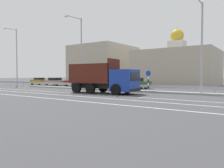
{
  "coord_description": "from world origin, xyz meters",
  "views": [
    {
      "loc": [
        15.72,
        -19.4,
        1.82
      ],
      "look_at": [
        1.6,
        0.62,
        0.9
      ],
      "focal_mm": 35.0,
      "sensor_mm": 36.0,
      "label": 1
    }
  ],
  "objects_px": {
    "street_lamp_0": "(16,55)",
    "parked_car_0": "(39,81)",
    "parked_car_3": "(102,83)",
    "dump_truck": "(111,81)",
    "parked_car_2": "(75,82)",
    "street_lamp_1": "(80,50)",
    "median_road_sign": "(148,81)",
    "parked_car_4": "(134,83)",
    "church_tower": "(177,57)",
    "parked_car_1": "(55,81)",
    "street_lamp_2": "(201,43)"
  },
  "relations": [
    {
      "from": "street_lamp_0",
      "to": "parked_car_1",
      "type": "height_order",
      "value": "street_lamp_0"
    },
    {
      "from": "street_lamp_2",
      "to": "parked_car_0",
      "type": "distance_m",
      "value": 33.04
    },
    {
      "from": "parked_car_0",
      "to": "church_tower",
      "type": "bearing_deg",
      "value": -33.57
    },
    {
      "from": "street_lamp_2",
      "to": "parked_car_4",
      "type": "distance_m",
      "value": 12.59
    },
    {
      "from": "parked_car_3",
      "to": "parked_car_4",
      "type": "relative_size",
      "value": 1.04
    },
    {
      "from": "parked_car_0",
      "to": "parked_car_4",
      "type": "distance_m",
      "value": 21.89
    },
    {
      "from": "parked_car_0",
      "to": "parked_car_3",
      "type": "height_order",
      "value": "parked_car_0"
    },
    {
      "from": "dump_truck",
      "to": "parked_car_4",
      "type": "height_order",
      "value": "dump_truck"
    },
    {
      "from": "dump_truck",
      "to": "street_lamp_0",
      "type": "relative_size",
      "value": 0.76
    },
    {
      "from": "dump_truck",
      "to": "parked_car_0",
      "type": "xyz_separation_m",
      "value": [
        -24.33,
        9.21,
        -0.53
      ]
    },
    {
      "from": "dump_truck",
      "to": "parked_car_4",
      "type": "xyz_separation_m",
      "value": [
        -2.44,
        9.29,
        -0.5
      ]
    },
    {
      "from": "dump_truck",
      "to": "median_road_sign",
      "type": "distance_m",
      "value": 4.5
    },
    {
      "from": "dump_truck",
      "to": "street_lamp_1",
      "type": "height_order",
      "value": "street_lamp_1"
    },
    {
      "from": "parked_car_3",
      "to": "median_road_sign",
      "type": "bearing_deg",
      "value": -120.25
    },
    {
      "from": "parked_car_2",
      "to": "parked_car_3",
      "type": "bearing_deg",
      "value": -88.17
    },
    {
      "from": "street_lamp_2",
      "to": "parked_car_0",
      "type": "bearing_deg",
      "value": 169.94
    },
    {
      "from": "dump_truck",
      "to": "median_road_sign",
      "type": "height_order",
      "value": "dump_truck"
    },
    {
      "from": "street_lamp_2",
      "to": "church_tower",
      "type": "height_order",
      "value": "church_tower"
    },
    {
      "from": "parked_car_1",
      "to": "church_tower",
      "type": "bearing_deg",
      "value": 149.34
    },
    {
      "from": "church_tower",
      "to": "dump_truck",
      "type": "bearing_deg",
      "value": -81.96
    },
    {
      "from": "street_lamp_0",
      "to": "parked_car_0",
      "type": "xyz_separation_m",
      "value": [
        -1.36,
        5.69,
        -4.75
      ]
    },
    {
      "from": "parked_car_0",
      "to": "parked_car_1",
      "type": "height_order",
      "value": "parked_car_1"
    },
    {
      "from": "parked_car_2",
      "to": "parked_car_4",
      "type": "height_order",
      "value": "parked_car_2"
    },
    {
      "from": "parked_car_3",
      "to": "dump_truck",
      "type": "bearing_deg",
      "value": -141.39
    },
    {
      "from": "dump_truck",
      "to": "street_lamp_1",
      "type": "bearing_deg",
      "value": -120.04
    },
    {
      "from": "street_lamp_0",
      "to": "street_lamp_2",
      "type": "height_order",
      "value": "street_lamp_0"
    },
    {
      "from": "street_lamp_1",
      "to": "parked_car_3",
      "type": "relative_size",
      "value": 2.0
    },
    {
      "from": "street_lamp_0",
      "to": "parked_car_0",
      "type": "relative_size",
      "value": 2.53
    },
    {
      "from": "dump_truck",
      "to": "church_tower",
      "type": "distance_m",
      "value": 35.45
    },
    {
      "from": "median_road_sign",
      "to": "parked_car_1",
      "type": "bearing_deg",
      "value": 166.01
    },
    {
      "from": "street_lamp_0",
      "to": "parked_car_0",
      "type": "height_order",
      "value": "street_lamp_0"
    },
    {
      "from": "street_lamp_0",
      "to": "street_lamp_1",
      "type": "distance_m",
      "value": 15.45
    },
    {
      "from": "parked_car_2",
      "to": "median_road_sign",
      "type": "bearing_deg",
      "value": -106.06
    },
    {
      "from": "median_road_sign",
      "to": "church_tower",
      "type": "relative_size",
      "value": 0.17
    },
    {
      "from": "dump_truck",
      "to": "street_lamp_2",
      "type": "height_order",
      "value": "street_lamp_2"
    },
    {
      "from": "street_lamp_1",
      "to": "parked_car_2",
      "type": "xyz_separation_m",
      "value": [
        -6.64,
        5.73,
        -4.54
      ]
    },
    {
      "from": "parked_car_0",
      "to": "parked_car_2",
      "type": "xyz_separation_m",
      "value": [
        10.16,
        -0.0,
        0.04
      ]
    },
    {
      "from": "parked_car_1",
      "to": "parked_car_4",
      "type": "xyz_separation_m",
      "value": [
        17.0,
        0.02,
        0.03
      ]
    },
    {
      "from": "parked_car_0",
      "to": "parked_car_4",
      "type": "xyz_separation_m",
      "value": [
        21.89,
        0.08,
        0.03
      ]
    },
    {
      "from": "parked_car_0",
      "to": "parked_car_2",
      "type": "height_order",
      "value": "parked_car_2"
    },
    {
      "from": "median_road_sign",
      "to": "street_lamp_1",
      "type": "xyz_separation_m",
      "value": [
        -9.88,
        -0.35,
        4.08
      ]
    },
    {
      "from": "parked_car_0",
      "to": "street_lamp_0",
      "type": "bearing_deg",
      "value": -162.87
    },
    {
      "from": "parked_car_2",
      "to": "church_tower",
      "type": "distance_m",
      "value": 27.73
    },
    {
      "from": "median_road_sign",
      "to": "parked_car_0",
      "type": "relative_size",
      "value": 0.61
    },
    {
      "from": "median_road_sign",
      "to": "street_lamp_1",
      "type": "height_order",
      "value": "street_lamp_1"
    },
    {
      "from": "street_lamp_1",
      "to": "parked_car_0",
      "type": "height_order",
      "value": "street_lamp_1"
    },
    {
      "from": "median_road_sign",
      "to": "street_lamp_1",
      "type": "distance_m",
      "value": 10.7
    },
    {
      "from": "median_road_sign",
      "to": "parked_car_0",
      "type": "xyz_separation_m",
      "value": [
        -26.69,
        5.38,
        -0.5
      ]
    },
    {
      "from": "street_lamp_2",
      "to": "parked_car_0",
      "type": "xyz_separation_m",
      "value": [
        -32.27,
        5.73,
        -4.13
      ]
    },
    {
      "from": "parked_car_1",
      "to": "street_lamp_0",
      "type": "bearing_deg",
      "value": -32.54
    }
  ]
}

